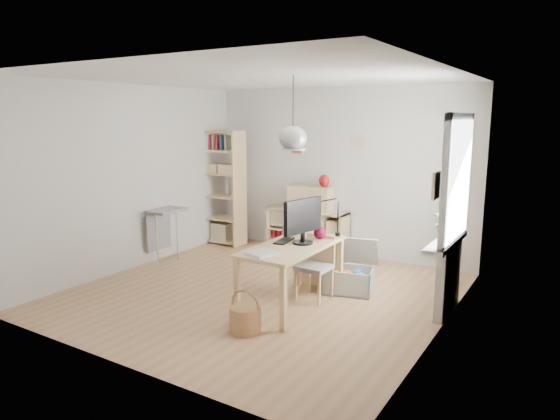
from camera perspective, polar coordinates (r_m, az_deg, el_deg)
The scene contains 20 objects.
ground at distance 6.52m, azimuth -2.16°, elevation -9.43°, with size 4.50×4.50×0.00m, color #A87C54.
room_shell at distance 5.71m, azimuth 1.48°, elevation 8.25°, with size 4.50×4.50×4.50m.
window_unit at distance 5.85m, azimuth 19.67°, elevation 3.25°, with size 0.07×1.16×1.46m.
radiator at distance 6.10m, azimuth 18.67°, elevation -7.49°, with size 0.10×0.80×0.80m, color silver.
windowsill at distance 5.99m, azimuth 18.45°, elevation -3.51°, with size 0.22×1.20×0.06m, color silver.
desk at distance 5.92m, azimuth 1.42°, elevation -4.85°, with size 0.70×1.50×0.75m.
cube_shelf at distance 8.38m, azimuth 3.08°, elevation -2.75°, with size 1.40×0.38×0.72m.
tall_bookshelf at distance 8.86m, azimuth -6.68°, elevation 3.11°, with size 0.80×0.38×2.00m.
side_table at distance 7.86m, azimuth -13.18°, elevation -1.16°, with size 0.40×0.55×0.85m.
chair at distance 6.24m, azimuth 4.15°, elevation -6.06°, with size 0.39×0.39×0.79m.
wicker_basket at distance 5.39m, azimuth -4.01°, elevation -12.22°, with size 0.34×0.33×0.46m.
storage_chest at distance 6.60m, azimuth 8.02°, elevation -7.34°, with size 0.76×0.82×0.66m.
monitor at distance 5.89m, azimuth 2.64°, elevation -0.99°, with size 0.25×0.62×0.54m.
keyboard at distance 6.04m, azimuth 0.46°, elevation -3.53°, with size 0.14×0.36×0.02m, color black.
task_lamp at distance 6.33m, azimuth 4.67°, elevation -0.05°, with size 0.44×0.16×0.47m.
yarn_ball at distance 6.16m, azimuth 4.58°, elevation -2.64°, with size 0.16×0.16×0.16m, color #4E0A1C.
paper_tray at distance 5.49m, azimuth -2.02°, elevation -4.94°, with size 0.25×0.31×0.03m, color silver.
drawer_chest at distance 8.19m, azimuth 3.48°, elevation 1.37°, with size 0.71×0.32×0.40m, color tan.
red_vase at distance 8.03m, azimuth 5.08°, elevation 3.35°, with size 0.17×0.17×0.20m, color maroon.
potted_plant at distance 6.04m, azimuth 18.59°, elevation -1.34°, with size 0.33×0.29×0.37m, color #335D22.
Camera 1 is at (3.42, -5.08, 2.24)m, focal length 32.00 mm.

